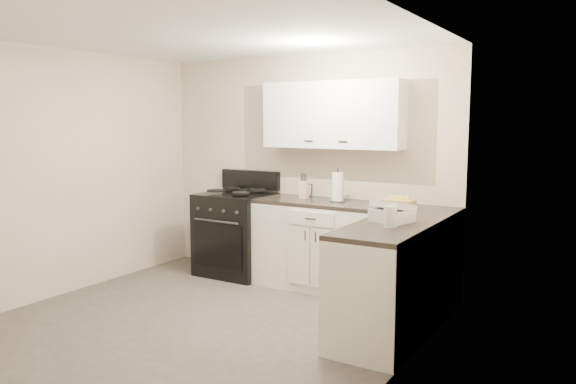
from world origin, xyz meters
The scene contains 20 objects.
floor centered at (0.00, 0.00, 0.00)m, with size 3.60×3.60×0.00m, color #473F38.
ceiling centered at (0.00, 0.00, 2.50)m, with size 3.60×3.60×0.00m, color white.
wall_back centered at (0.00, 1.80, 1.25)m, with size 3.60×3.60×0.00m, color beige.
wall_right centered at (1.80, 0.00, 1.25)m, with size 3.60×3.60×0.00m, color beige.
wall_left centered at (-1.80, 0.00, 1.25)m, with size 3.60×3.60×0.00m, color beige.
wall_front centered at (0.00, -1.80, 1.25)m, with size 3.60×3.60×0.00m, color beige.
base_cabinets_back centered at (0.43, 1.50, 0.45)m, with size 1.55×0.60×0.90m, color silver.
base_cabinets_right centered at (1.50, 0.85, 0.45)m, with size 0.60×1.90×0.90m, color silver.
countertop_back centered at (0.43, 1.50, 0.92)m, with size 1.55×0.60×0.04m, color black.
countertop_right centered at (1.50, 0.85, 0.92)m, with size 0.60×1.90×0.04m, color black.
upper_cabinets centered at (0.43, 1.65, 1.84)m, with size 1.55×0.30×0.70m, color white.
stove centered at (-0.72, 1.48, 0.46)m, with size 0.80×0.69×0.97m, color black.
knife_block centered at (0.13, 1.57, 1.03)m, with size 0.09×0.08×0.19m, color #D3B282.
paper_towel centered at (0.55, 1.54, 1.09)m, with size 0.12×0.12×0.30m, color white.
picture_frame centered at (0.07, 1.76, 1.01)m, with size 0.11×0.01×0.14m, color black.
wicker_basket centered at (1.27, 1.40, 0.99)m, with size 0.27×0.18×0.09m, color tan.
countertop_grill centered at (1.46, 0.71, 0.99)m, with size 0.29×0.27×0.11m, color silver.
glass_jar centered at (1.53, 0.47, 1.02)m, with size 0.10×0.10×0.17m, color silver.
oven_mitt_near centered at (1.18, 0.44, 0.49)m, with size 0.02×0.14×0.24m, color black.
oven_mitt_far centered at (1.18, 0.61, 0.45)m, with size 0.02×0.16×0.28m, color black.
Camera 1 is at (3.10, -3.70, 1.78)m, focal length 35.00 mm.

